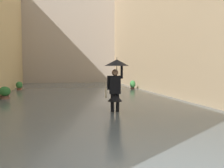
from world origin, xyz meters
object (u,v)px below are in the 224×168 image
at_px(person_wading, 116,78).
at_px(potted_plant_mid_left, 133,85).
at_px(potted_plant_near_right, 19,87).
at_px(potted_plant_mid_right, 5,94).

relative_size(person_wading, potted_plant_mid_left, 2.72).
bearing_deg(potted_plant_mid_left, potted_plant_near_right, -6.45).
distance_m(person_wading, potted_plant_near_right, 10.02).
distance_m(person_wading, potted_plant_mid_left, 8.89).
bearing_deg(potted_plant_mid_right, potted_plant_near_right, -91.66).
height_order(person_wading, potted_plant_mid_left, person_wading).
bearing_deg(potted_plant_mid_right, potted_plant_mid_left, -153.97).
relative_size(person_wading, potted_plant_mid_right, 2.61).
distance_m(person_wading, potted_plant_mid_right, 6.31).
distance_m(potted_plant_near_right, potted_plant_mid_right, 4.55).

